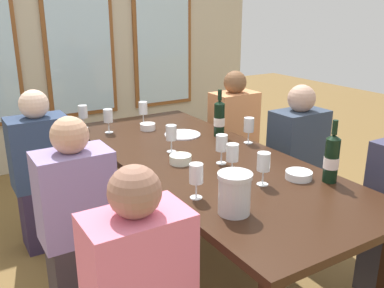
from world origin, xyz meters
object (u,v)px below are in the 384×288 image
object	(u,v)px
metal_pitcher	(234,193)
seated_person_1	(233,139)
seated_person_4	(78,224)
wine_glass_0	(196,174)
wine_bottle_0	(332,158)
wine_glass_6	(83,113)
wine_glass_8	(249,126)
wine_glass_3	(232,153)
seated_person_5	(296,165)
tasting_bowl_1	(180,159)
wine_bottle_1	(219,118)
tasting_bowl_0	(299,175)
wine_glass_4	(171,134)
seated_person_0	(42,175)
wine_glass_1	(222,144)
wine_glass_5	(264,163)
wine_glass_7	(143,109)
dining_table	(203,169)
wine_glass_2	(108,117)
white_plate_0	(182,135)
tasting_bowl_2	(148,127)

from	to	relation	value
metal_pitcher	seated_person_1	xyz separation A→B (m)	(1.07, 1.43, -0.31)
seated_person_4	wine_glass_0	bearing A→B (deg)	-43.21
wine_bottle_0	seated_person_1	size ratio (longest dim) A/B	0.30
wine_glass_6	wine_glass_8	world-z (taller)	same
wine_glass_3	seated_person_5	xyz separation A→B (m)	(0.81, 0.31, -0.34)
metal_pitcher	wine_glass_3	bearing A→B (deg)	54.56
tasting_bowl_1	wine_glass_6	world-z (taller)	wine_glass_6
wine_bottle_1	wine_glass_3	xyz separation A→B (m)	(-0.35, -0.63, -0.01)
tasting_bowl_0	wine_glass_4	xyz separation A→B (m)	(-0.37, 0.74, 0.10)
seated_person_0	wine_glass_3	bearing A→B (deg)	-53.98
wine_glass_1	seated_person_1	size ratio (longest dim) A/B	0.16
tasting_bowl_0	tasting_bowl_1	xyz separation A→B (m)	(-0.42, 0.53, 0.00)
wine_bottle_1	wine_glass_5	distance (m)	0.87
wine_glass_8	seated_person_4	xyz separation A→B (m)	(-1.21, -0.11, -0.33)
wine_glass_7	wine_glass_4	bearing A→B (deg)	-101.00
dining_table	wine_glass_3	distance (m)	0.36
wine_glass_2	seated_person_4	xyz separation A→B (m)	(-0.50, -0.83, -0.33)
seated_person_4	seated_person_5	size ratio (longest dim) A/B	1.00
wine_glass_2	wine_glass_7	size ratio (longest dim) A/B	1.00
dining_table	seated_person_5	distance (m)	0.81
wine_glass_3	wine_glass_7	size ratio (longest dim) A/B	1.00
dining_table	metal_pitcher	size ratio (longest dim) A/B	12.03
wine_glass_1	seated_person_5	size ratio (longest dim) A/B	0.16
tasting_bowl_0	wine_glass_6	xyz separation A→B (m)	(-0.67, 1.56, 0.10)
wine_glass_4	wine_glass_0	bearing A→B (deg)	-108.97
dining_table	wine_glass_5	distance (m)	0.53
wine_glass_1	wine_glass_4	world-z (taller)	same
tasting_bowl_0	wine_glass_0	bearing A→B (deg)	171.89
wine_bottle_0	wine_glass_2	world-z (taller)	wine_bottle_0
wine_glass_6	seated_person_0	size ratio (longest dim) A/B	0.16
wine_bottle_1	white_plate_0	bearing A→B (deg)	145.48
tasting_bowl_0	seated_person_4	bearing A→B (deg)	153.84
wine_bottle_1	tasting_bowl_2	xyz separation A→B (m)	(-0.36, 0.40, -0.10)
white_plate_0	wine_glass_2	xyz separation A→B (m)	(-0.42, 0.34, 0.11)
metal_pitcher	wine_bottle_1	bearing A→B (deg)	58.30
wine_glass_3	seated_person_0	distance (m)	1.38
wine_glass_6	seated_person_4	bearing A→B (deg)	-110.39
tasting_bowl_2	wine_glass_7	world-z (taller)	wine_glass_7
white_plate_0	seated_person_1	xyz separation A→B (m)	(0.67, 0.29, -0.22)
wine_bottle_0	wine_glass_5	bearing A→B (deg)	155.24
wine_bottle_1	wine_glass_8	bearing A→B (deg)	-72.27
wine_bottle_0	tasting_bowl_0	size ratio (longest dim) A/B	2.35
tasting_bowl_1	wine_glass_5	bearing A→B (deg)	-67.26
wine_glass_4	wine_glass_3	bearing A→B (deg)	-78.57
metal_pitcher	seated_person_0	world-z (taller)	seated_person_0
wine_bottle_0	wine_glass_8	bearing A→B (deg)	86.20
wine_glass_6	wine_glass_1	bearing A→B (deg)	-68.79
metal_pitcher	wine_glass_1	size ratio (longest dim) A/B	1.09
seated_person_0	seated_person_4	bearing A→B (deg)	-90.00
wine_glass_1	white_plate_0	bearing A→B (deg)	81.56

